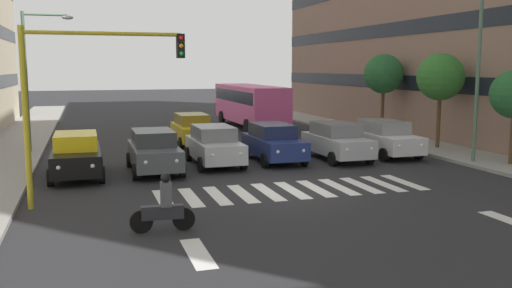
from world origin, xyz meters
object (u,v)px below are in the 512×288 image
Objects in this scene: car_5 at (76,155)px; motorcycle_with_rider at (164,207)px; bus_behind_traffic at (250,102)px; street_tree_2 at (384,74)px; traffic_light_gantry at (75,85)px; car_row2_0 at (193,129)px; street_lamp_left at (473,56)px; car_1 at (337,141)px; car_2 at (273,142)px; car_3 at (214,145)px; car_4 at (154,151)px; street_tree_1 at (441,77)px; car_0 at (385,138)px; street_lamp_right at (34,67)px.

car_5 reaches higher than motorcycle_with_rider.
street_tree_2 reaches higher than bus_behind_traffic.
traffic_light_gantry reaches higher than bus_behind_traffic.
street_lamp_left reaches higher than car_row2_0.
car_1 is 1.00× the size of car_row2_0.
traffic_light_gantry is at bearing 34.78° from car_2.
street_tree_2 is (-15.74, -15.95, 3.22)m from motorcycle_with_rider.
street_tree_2 is at bearing -145.11° from car_2.
car_3 and car_4 have the same top height.
car_row2_0 is 13.44m from street_tree_1.
car_1 is 5.78m from car_3.
car_0 is 0.65× the size of street_lamp_right.
car_4 and car_row2_0 have the same top height.
traffic_light_gantry reaches higher than car_4.
car_0 is 8.26m from street_tree_2.
street_tree_2 is (-17.87, -12.44, 0.13)m from traffic_light_gantry.
car_3 is (5.77, -0.31, 0.00)m from car_1.
street_lamp_right reaches higher than street_tree_2.
traffic_light_gantry is at bearing 91.66° from car_5.
car_0 is at bearing -175.77° from car_4.
street_lamp_right is at bearing 31.38° from bus_behind_traffic.
car_5 is 17.04m from street_lamp_left.
car_3 is at bearing -162.79° from car_4.
car_4 is 0.65× the size of street_lamp_right.
traffic_light_gantry is (5.63, 5.73, 2.86)m from car_3.
car_1 is at bearing 6.19° from car_0.
street_lamp_left is at bearing 105.98° from bus_behind_traffic.
car_row2_0 is at bearing -128.69° from car_5.
street_tree_1 reaches higher than car_5.
car_1 is 0.57× the size of street_lamp_left.
street_tree_1 is (-17.73, -6.56, 0.03)m from traffic_light_gantry.
motorcycle_with_rider is at bearing 105.40° from car_5.
car_3 is 1.00× the size of car_4.
street_lamp_left is 1.59× the size of street_tree_1.
street_tree_1 is at bearing 88.59° from street_tree_2.
traffic_light_gantry is at bearing 34.84° from street_tree_2.
car_2 is 14.07m from bus_behind_traffic.
motorcycle_with_rider is 0.25× the size of street_lamp_right.
traffic_light_gantry is (8.42, 5.85, 2.86)m from car_2.
car_1 is 7.05m from street_tree_1.
motorcycle_with_rider is (3.49, 9.24, -0.24)m from car_3.
motorcycle_with_rider is (11.97, 9.23, -0.24)m from car_0.
car_2 is 8.63m from car_5.
street_tree_2 is (-6.48, -7.02, 2.98)m from car_1.
bus_behind_traffic is at bearing -127.85° from car_5.
street_tree_2 is (-0.14, -5.87, 0.09)m from street_tree_1.
traffic_light_gantry is (11.39, 5.42, 2.86)m from car_1.
car_4 is 6.35m from traffic_light_gantry.
car_3 is at bearing -110.70° from motorcycle_with_rider.
motorcycle_with_rider is 0.35× the size of street_tree_1.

